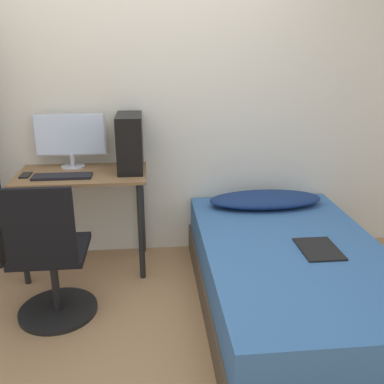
# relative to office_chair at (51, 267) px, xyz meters

# --- Properties ---
(ground_plane) EXTENTS (14.00, 14.00, 0.00)m
(ground_plane) POSITION_rel_office_chair_xyz_m (0.58, -0.43, -0.37)
(ground_plane) COLOR #9E754C
(wall_back) EXTENTS (8.00, 0.05, 2.50)m
(wall_back) POSITION_rel_office_chair_xyz_m (0.58, 0.96, 0.88)
(wall_back) COLOR silver
(wall_back) RESTS_ON ground_plane
(desk) EXTENTS (0.95, 0.54, 0.78)m
(desk) POSITION_rel_office_chair_xyz_m (0.13, 0.67, 0.27)
(desk) COLOR brown
(desk) RESTS_ON ground_plane
(office_chair) EXTENTS (0.51, 0.51, 0.94)m
(office_chair) POSITION_rel_office_chair_xyz_m (0.00, 0.00, 0.00)
(office_chair) COLOR black
(office_chair) RESTS_ON ground_plane
(bed) EXTENTS (1.18, 1.96, 0.46)m
(bed) POSITION_rel_office_chair_xyz_m (1.54, -0.04, -0.14)
(bed) COLOR #4C3D2D
(bed) RESTS_ON ground_plane
(pillow) EXTENTS (0.90, 0.36, 0.11)m
(pillow) POSITION_rel_office_chair_xyz_m (1.54, 0.68, 0.14)
(pillow) COLOR navy
(pillow) RESTS_ON bed
(magazine) EXTENTS (0.24, 0.32, 0.01)m
(magazine) POSITION_rel_office_chair_xyz_m (1.68, -0.10, 0.09)
(magazine) COLOR black
(magazine) RESTS_ON bed
(monitor) EXTENTS (0.54, 0.18, 0.41)m
(monitor) POSITION_rel_office_chair_xyz_m (0.04, 0.84, 0.64)
(monitor) COLOR #B7B7BC
(monitor) RESTS_ON desk
(keyboard) EXTENTS (0.41, 0.13, 0.02)m
(keyboard) POSITION_rel_office_chair_xyz_m (0.01, 0.56, 0.42)
(keyboard) COLOR black
(keyboard) RESTS_ON desk
(pc_tower) EXTENTS (0.18, 0.39, 0.42)m
(pc_tower) POSITION_rel_office_chair_xyz_m (0.49, 0.72, 0.62)
(pc_tower) COLOR black
(pc_tower) RESTS_ON desk
(phone) EXTENTS (0.07, 0.14, 0.01)m
(phone) POSITION_rel_office_chair_xyz_m (-0.27, 0.64, 0.41)
(phone) COLOR black
(phone) RESTS_ON desk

